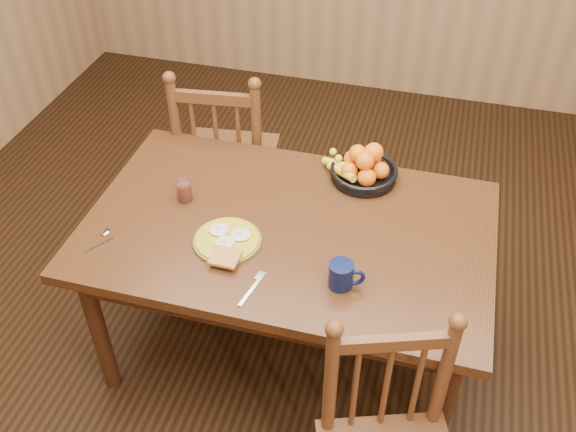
% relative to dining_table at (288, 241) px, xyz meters
% --- Properties ---
extents(room, '(4.52, 5.02, 2.72)m').
position_rel_dining_table_xyz_m(room, '(0.00, 0.00, 0.68)').
color(room, black).
rests_on(room, ground).
extents(dining_table, '(1.60, 1.00, 0.75)m').
position_rel_dining_table_xyz_m(dining_table, '(0.00, 0.00, 0.00)').
color(dining_table, black).
rests_on(dining_table, ground).
extents(chair_far, '(0.52, 0.51, 1.04)m').
position_rel_dining_table_xyz_m(chair_far, '(-0.51, 0.68, -0.16)').
color(chair_far, '#442214').
rests_on(chair_far, ground).
extents(breakfast_plate, '(0.26, 0.29, 0.04)m').
position_rel_dining_table_xyz_m(breakfast_plate, '(-0.20, -0.16, 0.10)').
color(breakfast_plate, '#59601E').
rests_on(breakfast_plate, dining_table).
extents(fork, '(0.05, 0.18, 0.00)m').
position_rel_dining_table_xyz_m(fork, '(-0.03, -0.35, 0.09)').
color(fork, silver).
rests_on(fork, dining_table).
extents(spoon, '(0.07, 0.15, 0.01)m').
position_rel_dining_table_xyz_m(spoon, '(-0.67, -0.25, 0.09)').
color(spoon, silver).
rests_on(spoon, dining_table).
extents(coffee_mug, '(0.13, 0.09, 0.10)m').
position_rel_dining_table_xyz_m(coffee_mug, '(0.27, -0.26, 0.14)').
color(coffee_mug, '#0A1137').
rests_on(coffee_mug, dining_table).
extents(juice_glass, '(0.06, 0.06, 0.09)m').
position_rel_dining_table_xyz_m(juice_glass, '(-0.45, 0.05, 0.13)').
color(juice_glass, silver).
rests_on(juice_glass, dining_table).
extents(fruit_bowl, '(0.32, 0.29, 0.17)m').
position_rel_dining_table_xyz_m(fruit_bowl, '(0.23, 0.38, 0.14)').
color(fruit_bowl, black).
rests_on(fruit_bowl, dining_table).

